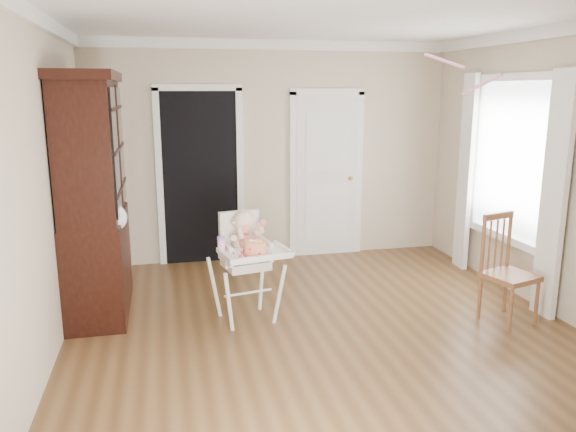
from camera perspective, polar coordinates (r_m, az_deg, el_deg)
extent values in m
plane|color=#51351B|center=(5.04, 4.05, -12.09)|extent=(5.00, 5.00, 0.00)
plane|color=white|center=(4.62, 4.60, 20.00)|extent=(5.00, 5.00, 0.00)
plane|color=#C0B296|center=(7.05, -1.61, 6.48)|extent=(4.50, 0.00, 4.50)
plane|color=#C0B296|center=(4.54, -24.04, 1.95)|extent=(0.00, 5.00, 5.00)
plane|color=#C0B296|center=(5.71, 26.51, 3.71)|extent=(0.00, 5.00, 5.00)
cube|color=black|center=(6.96, -8.88, 3.77)|extent=(0.90, 0.03, 2.10)
cube|color=white|center=(6.94, -12.92, 3.57)|extent=(0.08, 0.05, 2.18)
cube|color=white|center=(7.00, -4.87, 3.93)|extent=(0.08, 0.05, 2.18)
cube|color=white|center=(6.87, -9.19, 12.77)|extent=(1.06, 0.05, 0.08)
cube|color=white|center=(7.23, 3.91, 4.02)|extent=(0.80, 0.05, 2.05)
cube|color=white|center=(7.13, 0.49, 3.92)|extent=(0.08, 0.05, 2.13)
cube|color=white|center=(7.37, 7.18, 4.11)|extent=(0.08, 0.05, 2.13)
sphere|color=gold|center=(7.30, 6.40, 3.85)|extent=(0.06, 0.06, 0.06)
cube|color=white|center=(6.33, 21.90, 5.33)|extent=(0.02, 1.20, 1.60)
cube|color=white|center=(6.28, 22.38, 12.95)|extent=(0.06, 1.36, 0.08)
cube|color=white|center=(5.69, 25.41, 1.75)|extent=(0.08, 0.28, 2.30)
cube|color=white|center=(6.97, 17.60, 4.17)|extent=(0.08, 0.28, 2.30)
cylinder|color=white|center=(5.02, -6.00, -8.83)|extent=(0.11, 0.14, 0.60)
cylinder|color=white|center=(5.17, -0.90, -8.08)|extent=(0.14, 0.11, 0.60)
cylinder|color=white|center=(5.41, -7.49, -7.24)|extent=(0.14, 0.11, 0.60)
cylinder|color=white|center=(5.56, -2.71, -6.60)|extent=(0.11, 0.14, 0.60)
cylinder|color=white|center=(5.24, -4.08, -7.79)|extent=(0.46, 0.12, 0.02)
cube|color=beige|center=(5.19, -4.32, -4.81)|extent=(0.45, 0.43, 0.08)
cube|color=beige|center=(5.10, -6.35, -3.77)|extent=(0.11, 0.34, 0.18)
cube|color=beige|center=(5.22, -2.37, -3.31)|extent=(0.11, 0.34, 0.18)
cube|color=beige|center=(5.28, -4.99, -1.82)|extent=(0.38, 0.14, 0.44)
cube|color=white|center=(4.93, -3.39, -3.86)|extent=(0.63, 0.51, 0.03)
cube|color=white|center=(4.75, -2.55, -4.25)|extent=(0.56, 0.14, 0.04)
ellipsoid|color=beige|center=(5.18, -4.46, -3.10)|extent=(0.26, 0.22, 0.28)
sphere|color=beige|center=(5.12, -4.50, -0.62)|extent=(0.23, 0.23, 0.20)
sphere|color=red|center=(5.11, -4.24, -2.63)|extent=(0.14, 0.14, 0.14)
sphere|color=red|center=(5.05, -4.43, -1.37)|extent=(0.07, 0.07, 0.07)
sphere|color=red|center=(5.10, -2.56, -0.71)|extent=(0.07, 0.07, 0.07)
cylinder|color=silver|center=(4.90, -3.36, -3.76)|extent=(0.25, 0.25, 0.01)
cylinder|color=red|center=(4.88, -3.36, -3.14)|extent=(0.19, 0.19, 0.11)
cylinder|color=#F2E08C|center=(4.86, -3.07, -2.63)|extent=(0.09, 0.09, 0.02)
cylinder|color=#F998C4|center=(4.97, -6.78, -2.99)|extent=(0.07, 0.07, 0.10)
cylinder|color=#8D6CBE|center=(4.95, -6.80, -2.25)|extent=(0.07, 0.07, 0.03)
cone|color=#8D6CBE|center=(4.95, -6.81, -1.88)|extent=(0.02, 0.02, 0.04)
cube|color=black|center=(5.72, -18.67, -4.61)|extent=(0.53, 1.26, 0.95)
cube|color=black|center=(5.51, -19.48, 6.45)|extent=(0.48, 1.26, 1.26)
cube|color=black|center=(5.17, -17.08, 6.26)|extent=(0.02, 0.55, 1.11)
cube|color=black|center=(5.80, -16.64, 6.92)|extent=(0.02, 0.55, 1.11)
cube|color=black|center=(5.49, -19.99, 13.23)|extent=(0.57, 1.35, 0.08)
ellipsoid|color=white|center=(5.22, -17.18, -0.16)|extent=(0.21, 0.17, 0.23)
cube|color=brown|center=(5.56, 21.62, -5.74)|extent=(0.51, 0.51, 0.05)
cylinder|color=brown|center=(5.40, 21.69, -8.75)|extent=(0.04, 0.04, 0.44)
cylinder|color=brown|center=(5.66, 23.95, -7.96)|extent=(0.04, 0.04, 0.44)
cylinder|color=brown|center=(5.61, 18.91, -7.74)|extent=(0.04, 0.04, 0.44)
cylinder|color=brown|center=(5.86, 21.22, -7.03)|extent=(0.04, 0.04, 0.44)
cylinder|color=brown|center=(5.47, 19.20, -2.77)|extent=(0.04, 0.04, 0.56)
cylinder|color=brown|center=(5.73, 21.54, -2.27)|extent=(0.04, 0.04, 0.56)
cube|color=brown|center=(5.54, 20.60, 0.02)|extent=(0.37, 0.14, 0.06)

